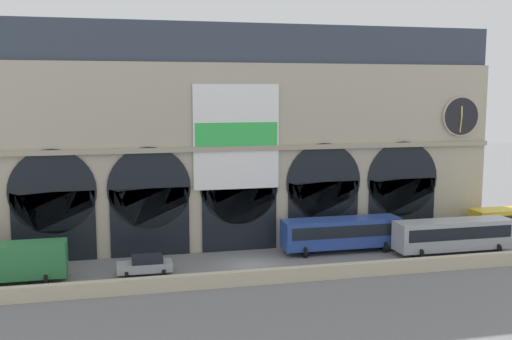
{
  "coord_description": "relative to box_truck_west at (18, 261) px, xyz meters",
  "views": [
    {
      "loc": [
        -10.99,
        -47.88,
        14.74
      ],
      "look_at": [
        1.58,
        5.0,
        7.49
      ],
      "focal_mm": 41.74,
      "sensor_mm": 36.0,
      "label": 1
    }
  ],
  "objects": [
    {
      "name": "ground_plane",
      "position": [
        18.6,
        0.37,
        -1.7
      ],
      "size": [
        200.0,
        200.0,
        0.0
      ],
      "primitive_type": "plane",
      "color": "slate"
    },
    {
      "name": "car_midwest",
      "position": [
        9.67,
        -0.17,
        -0.9
      ],
      "size": [
        4.4,
        2.22,
        1.55
      ],
      "color": "#ADB2B7",
      "rests_on": "ground"
    },
    {
      "name": "station_building",
      "position": [
        18.62,
        8.23,
        8.48
      ],
      "size": [
        50.69,
        6.14,
        20.85
      ],
      "color": "#B2A891",
      "rests_on": "ground"
    },
    {
      "name": "bus_mideast",
      "position": [
        27.59,
        2.68,
        0.08
      ],
      "size": [
        11.0,
        3.25,
        3.1
      ],
      "color": "#28479E",
      "rests_on": "ground"
    },
    {
      "name": "quay_parapet_wall",
      "position": [
        18.6,
        -4.63,
        -1.14
      ],
      "size": [
        90.0,
        0.7,
        1.13
      ],
      "primitive_type": "cube",
      "color": "beige",
      "rests_on": "ground"
    },
    {
      "name": "bus_east",
      "position": [
        37.27,
        -0.33,
        0.08
      ],
      "size": [
        11.0,
        3.25,
        3.1
      ],
      "color": "#ADB2B7",
      "rests_on": "ground"
    },
    {
      "name": "box_truck_west",
      "position": [
        0.0,
        0.0,
        0.0
      ],
      "size": [
        7.5,
        2.91,
        3.12
      ],
      "color": "red",
      "rests_on": "ground"
    }
  ]
}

